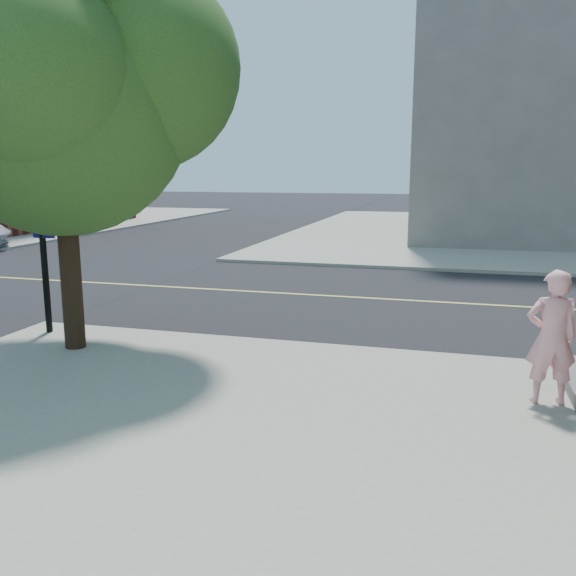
% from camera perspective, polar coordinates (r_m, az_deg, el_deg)
% --- Properties ---
extents(ground, '(140.00, 140.00, 0.00)m').
position_cam_1_polar(ground, '(12.51, -18.27, -3.86)').
color(ground, black).
rests_on(ground, ground).
extents(road_ew, '(140.00, 9.00, 0.01)m').
position_cam_1_polar(road_ew, '(16.32, -9.52, -0.01)').
color(road_ew, black).
rests_on(road_ew, ground).
extents(man_on_phone, '(0.70, 0.51, 1.76)m').
position_cam_1_polar(man_on_phone, '(8.46, 23.53, -4.28)').
color(man_on_phone, '#F8A4AB').
rests_on(man_on_phone, sidewalk_se).
extents(street_tree, '(5.25, 4.77, 6.96)m').
position_cam_1_polar(street_tree, '(10.67, -20.36, 18.58)').
color(street_tree, black).
rests_on(street_tree, sidewalk_se).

